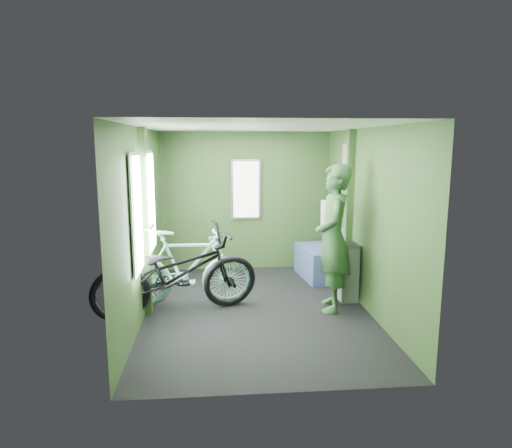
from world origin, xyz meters
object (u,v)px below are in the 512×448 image
Objects in this scene: bicycle_black at (179,315)px; bench_seat at (321,259)px; waste_box at (347,272)px; bicycle_mint at (188,306)px; passenger at (333,238)px.

bicycle_black is 2.59m from bench_seat.
bench_seat is at bearing 96.01° from waste_box.
passenger is (1.85, -0.28, 0.93)m from bicycle_mint.
passenger reaches higher than waste_box.
bench_seat is (2.04, 1.12, 0.30)m from bicycle_mint.
waste_box is (2.25, 0.37, 0.39)m from bicycle_black.
bicycle_mint is 2.19× the size of waste_box.
bicycle_mint is at bearing -178.60° from waste_box.
waste_box is (2.15, 0.05, 0.39)m from bicycle_mint.
bicycle_black is 1.12× the size of passenger.
bicycle_black is 2.31m from waste_box.
waste_box is 0.76× the size of bench_seat.
passenger is (1.94, 0.04, 0.93)m from bicycle_black.
bicycle_mint is at bearing -87.79° from passenger.
bench_seat is at bearing -176.95° from passenger.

